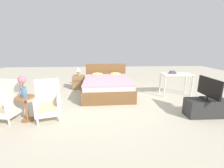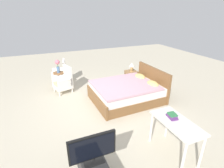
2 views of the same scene
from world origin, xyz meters
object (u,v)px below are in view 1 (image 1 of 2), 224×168
object	(u,v)px
tv_stand	(206,108)
book_stack	(172,72)
flower_vase	(23,84)
tv_flatscreen	(209,89)
side_table	(26,106)
table_lamp	(78,70)
vanity_desk	(176,77)
armchair_by_window_right	(48,103)
bed	(107,86)
nightstand	(79,82)
armchair_by_window_left	(8,104)

from	to	relation	value
tv_stand	book_stack	size ratio (longest dim) A/B	3.89
flower_vase	book_stack	size ratio (longest dim) A/B	1.93
book_stack	tv_flatscreen	bearing A→B (deg)	-84.94
side_table	flower_vase	distance (m)	0.51
table_lamp	book_stack	bearing A→B (deg)	-15.80
vanity_desk	book_stack	size ratio (longest dim) A/B	4.21
armchair_by_window_right	side_table	distance (m)	0.47
bed	side_table	distance (m)	2.65
nightstand	tv_flatscreen	distance (m)	4.37
tv_flatscreen	vanity_desk	bearing A→B (deg)	89.91
flower_vase	vanity_desk	xyz separation A→B (m)	(4.25, 1.65, -0.23)
armchair_by_window_left	flower_vase	size ratio (longest dim) A/B	1.93
armchair_by_window_left	tv_flatscreen	world-z (taller)	tv_flatscreen
armchair_by_window_left	table_lamp	distance (m)	2.81
bed	flower_vase	bearing A→B (deg)	-135.27
bed	book_stack	size ratio (longest dim) A/B	8.59
bed	armchair_by_window_left	distance (m)	2.93
flower_vase	tv_stand	bearing A→B (deg)	0.11
armchair_by_window_left	flower_vase	xyz separation A→B (m)	(0.47, -0.11, 0.50)
flower_vase	side_table	bearing A→B (deg)	-26.57
flower_vase	tv_flatscreen	distance (m)	4.25
side_table	tv_flatscreen	xyz separation A→B (m)	(4.25, 0.01, 0.34)
side_table	book_stack	distance (m)	4.44
armchair_by_window_right	tv_flatscreen	bearing A→B (deg)	-1.44
book_stack	side_table	bearing A→B (deg)	-158.01
side_table	tv_flatscreen	world-z (taller)	tv_flatscreen
flower_vase	table_lamp	world-z (taller)	flower_vase
bed	vanity_desk	xyz separation A→B (m)	(2.37, -0.21, 0.34)
table_lamp	vanity_desk	size ratio (longest dim) A/B	0.32
armchair_by_window_right	book_stack	size ratio (longest dim) A/B	3.73
nightstand	armchair_by_window_right	bearing A→B (deg)	-96.83
armchair_by_window_left	table_lamp	size ratio (longest dim) A/B	2.79
side_table	nightstand	size ratio (longest dim) A/B	1.09
table_lamp	vanity_desk	bearing A→B (deg)	-15.18
side_table	bed	bearing A→B (deg)	44.73
armchair_by_window_left	armchair_by_window_right	size ratio (longest dim) A/B	1.00
table_lamp	tv_flatscreen	bearing A→B (deg)	-36.63
flower_vase	bed	bearing A→B (deg)	44.73
table_lamp	vanity_desk	xyz separation A→B (m)	(3.49, -0.95, -0.10)
tv_flatscreen	book_stack	world-z (taller)	tv_flatscreen
bed	flower_vase	world-z (taller)	flower_vase
armchair_by_window_left	vanity_desk	size ratio (longest dim) A/B	0.88
bed	nightstand	size ratio (longest dim) A/B	4.00
vanity_desk	flower_vase	bearing A→B (deg)	-158.73
nightstand	book_stack	world-z (taller)	book_stack
armchair_by_window_right	table_lamp	bearing A→B (deg)	83.17
armchair_by_window_left	book_stack	distance (m)	4.84
flower_vase	table_lamp	distance (m)	2.71
armchair_by_window_left	nightstand	distance (m)	2.78
vanity_desk	armchair_by_window_left	bearing A→B (deg)	-161.82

